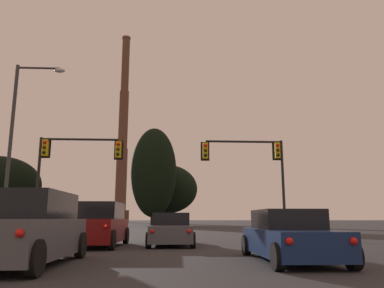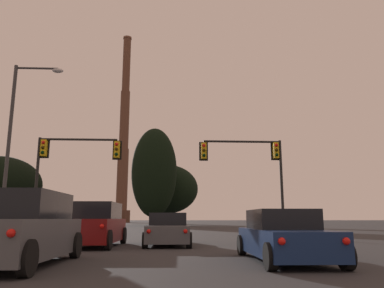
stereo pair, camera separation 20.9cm
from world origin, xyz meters
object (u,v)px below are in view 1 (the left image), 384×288
Objects in this scene: sedan_center_lane_front at (171,230)px; suv_left_lane_second at (27,229)px; suv_left_lane_front at (98,225)px; sedan_right_lane_second at (289,237)px; smokestack at (122,146)px; traffic_light_overhead_right at (256,162)px; traffic_light_overhead_left at (67,161)px; street_lamp at (18,132)px.

sedan_center_lane_front is 0.96× the size of suv_left_lane_second.
suv_left_lane_front is 8.81m from sedan_right_lane_second.
traffic_light_overhead_right is at bearing -77.51° from smokestack.
traffic_light_overhead_left reaches higher than sedan_center_lane_front.
suv_left_lane_front is 1.05× the size of sedan_center_lane_front.
smokestack reaches higher than sedan_right_lane_second.
smokestack is at bearing 95.65° from traffic_light_overhead_left.
traffic_light_overhead_right is (5.49, 6.47, 4.11)m from sedan_center_lane_front.
suv_left_lane_second is (-0.54, -6.69, 0.00)m from suv_left_lane_front.
sedan_center_lane_front is at bearing 116.86° from sedan_right_lane_second.
traffic_light_overhead_left reaches higher than suv_left_lane_second.
traffic_light_overhead_right is at bearing 49.62° from sedan_center_lane_front.
suv_left_lane_second is 115.63m from smokestack.
suv_left_lane_second reaches higher than sedan_right_lane_second.
street_lamp reaches higher than traffic_light_overhead_right.
street_lamp is 0.16× the size of smokestack.
sedan_center_lane_front is 7.53m from sedan_right_lane_second.
sedan_center_lane_front is (3.11, 0.77, -0.23)m from suv_left_lane_front.
street_lamp is at bearing 139.60° from sedan_right_lane_second.
suv_left_lane_second is 14.48m from traffic_light_overhead_left.
suv_left_lane_front reaches higher than sedan_right_lane_second.
sedan_right_lane_second is 0.07× the size of smokestack.
traffic_light_overhead_left is at bearing 127.91° from sedan_right_lane_second.
suv_left_lane_second is 13.21m from street_lamp.
suv_left_lane_second is at bearing -77.98° from traffic_light_overhead_left.
suv_left_lane_front and suv_left_lane_second have the same top height.
suv_left_lane_second is 0.49× the size of street_lamp.
traffic_light_overhead_left is 101.26m from smokestack.
suv_left_lane_front is 109.21m from smokestack.
traffic_light_overhead_right is 14.49m from street_lamp.
sedan_right_lane_second is 16.76m from street_lamp.
suv_left_lane_front is 0.49× the size of street_lamp.
suv_left_lane_front is at bearing 137.69° from sedan_right_lane_second.
smokestack is at bearing 102.49° from traffic_light_overhead_right.
smokestack is (-19.68, 111.69, 24.23)m from sedan_right_lane_second.
traffic_light_overhead_left is (-12.05, -0.27, -0.03)m from traffic_light_overhead_right.
traffic_light_overhead_right is at bearing 41.21° from suv_left_lane_front.
smokestack is at bearing 98.77° from sedan_center_lane_front.
suv_left_lane_second is at bearing -83.57° from smokestack.
smokestack is at bearing 96.50° from suv_left_lane_second.
sedan_center_lane_front is at bearing 63.93° from suv_left_lane_second.
sedan_right_lane_second is 0.75× the size of traffic_light_overhead_right.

